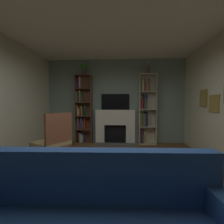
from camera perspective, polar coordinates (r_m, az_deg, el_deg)
ground_plane at (r=2.96m, az=-1.65°, el=-23.54°), size 7.21×7.21×0.00m
wall_back_accent at (r=5.69m, az=1.21°, el=3.76°), size 4.76×0.06×2.83m
ceiling at (r=3.08m, az=-1.74°, el=32.98°), size 4.76×6.13×0.06m
fireplace at (r=5.58m, az=1.13°, el=-4.67°), size 1.41×0.53×1.12m
tv at (r=5.63m, az=1.18°, el=3.53°), size 0.95×0.06×0.53m
bookshelf_left at (r=5.71m, az=-10.18°, el=0.09°), size 0.56×0.31×2.29m
bookshelf_right at (r=5.58m, az=11.45°, el=1.11°), size 0.56×0.33×2.29m
potted_plant at (r=5.78m, az=-9.81°, el=14.65°), size 0.22×0.22×0.38m
vase_with_flowers at (r=5.67m, az=12.26°, el=14.08°), size 0.11×0.11×0.44m
armchair at (r=3.85m, az=-19.45°, el=-8.91°), size 0.85×0.88×1.12m
coffee_table at (r=2.21m, az=-2.42°, el=-22.80°), size 0.90×0.54×0.41m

